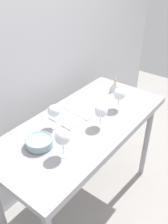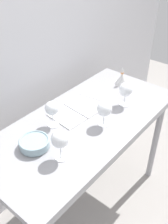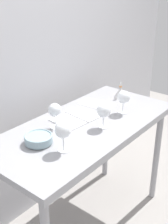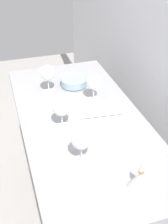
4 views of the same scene
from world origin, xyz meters
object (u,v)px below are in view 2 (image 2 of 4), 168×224
Objects in this scene: wine_glass_far_left at (52,109)px; wine_glass_near_center at (104,109)px; wine_glass_near_right at (126,90)px; tasting_bowl at (34,143)px; tasting_sheet_upper at (97,93)px; wine_glass_near_left at (60,140)px; decanter_funnel at (122,79)px; open_notebook at (75,112)px.

wine_glass_far_left reaches higher than wine_glass_near_center.
wine_glass_near_center is (-0.27, -0.02, -0.00)m from wine_glass_near_right.
wine_glass_far_left is 0.24m from tasting_bowl.
tasting_sheet_upper is (0.27, 0.26, -0.11)m from wine_glass_near_center.
wine_glass_near_left is at bearing -178.74° from wine_glass_near_right.
wine_glass_near_left is at bearing -78.42° from tasting_bowl.
wine_glass_near_right is 0.99× the size of tasting_bowl.
wine_glass_far_left is 0.52m from wine_glass_near_right.
wine_glass_near_left is 0.90m from decanter_funnel.
wine_glass_near_left reaches higher than open_notebook.
wine_glass_near_right is 0.71m from tasting_bowl.
wine_glass_near_center is at bearing -145.39° from tasting_sheet_upper.
wine_glass_near_center is at bearing -23.39° from tasting_bowl.
wine_glass_near_left is 0.37m from wine_glass_near_center.
tasting_bowl is 0.91m from decanter_funnel.
tasting_bowl is at bearing 156.61° from wine_glass_near_center.
open_notebook is at bearing -5.07° from wine_glass_far_left.
wine_glass_near_right reaches higher than wine_glass_near_center.
wine_glass_near_right is 0.64× the size of tasting_sheet_upper.
wine_glass_near_right reaches higher than tasting_sheet_upper.
wine_glass_far_left is 0.64× the size of tasting_sheet_upper.
tasting_sheet_upper is 0.24m from decanter_funnel.
wine_glass_near_left reaches higher than wine_glass_near_right.
wine_glass_near_left is 1.07× the size of wine_glass_near_center.
tasting_bowl reaches higher than open_notebook.
wine_glass_near_left is 0.20m from tasting_bowl.
tasting_bowl is (-0.68, 0.16, -0.09)m from wine_glass_near_right.
tasting_bowl is at bearing 101.58° from wine_glass_near_left.
wine_glass_far_left reaches higher than open_notebook.
wine_glass_near_left reaches higher than tasting_sheet_upper.
decanter_funnel is at bearing 1.70° from open_notebook.
tasting_sheet_upper is (0.65, 0.25, -0.13)m from wine_glass_near_left.
decanter_funnel reaches higher than open_notebook.
open_notebook is 2.27× the size of decanter_funnel.
tasting_sheet_upper is at bearing 20.92° from wine_glass_near_left.
open_notebook is at bearing 178.19° from tasting_sheet_upper.
tasting_sheet_upper is at bearing 89.57° from wine_glass_near_right.
wine_glass_far_left is (0.17, 0.23, -0.01)m from wine_glass_near_left.
decanter_funnel is (0.91, 0.02, 0.02)m from tasting_bowl.
wine_glass_far_left is at bearing 16.81° from tasting_bowl.
open_notebook is at bearing 176.72° from decanter_funnel.
tasting_bowl is at bearing -168.45° from open_notebook.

